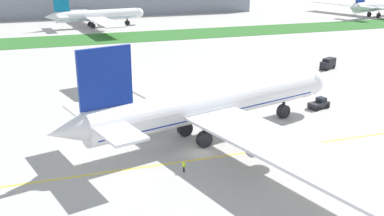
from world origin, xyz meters
The scene contains 10 objects.
ground_plane centered at (0.00, 0.00, 0.00)m, with size 600.00×600.00×0.00m, color #ADAAA5.
apron_taxi_line centered at (0.00, -2.36, 0.00)m, with size 280.00×0.36×0.01m, color yellow.
grass_median_strip centered at (0.00, 110.36, 0.05)m, with size 320.00×24.00×0.10m, color #2D6628.
airliner_foreground centered at (3.20, 5.63, 6.06)m, with size 53.76×86.75×17.84m.
pushback_tug centered at (30.49, 13.46, 1.01)m, with size 6.27×3.59×2.20m.
ground_crew_wingwalker_port centered at (19.90, -12.84, 0.97)m, with size 0.30×0.55×1.60m.
ground_crew_marshaller_front centered at (-4.65, -5.75, 1.04)m, with size 0.39×0.57×1.71m.
service_truck_baggage_loader centered at (51.85, 42.15, 1.61)m, with size 5.54×4.16×3.02m.
parked_airliner_far_centre centered at (0.05, 140.13, 5.04)m, with size 43.46×68.99×14.85m.
parked_airliner_far_right centered at (140.45, 131.04, 5.49)m, with size 46.20×74.28×16.16m.
Camera 1 is at (-22.05, -62.94, 30.07)m, focal length 42.47 mm.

